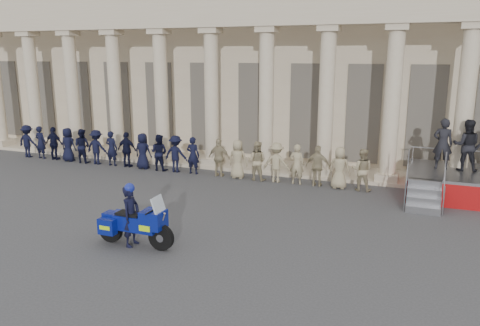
% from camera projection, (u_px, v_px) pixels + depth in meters
% --- Properties ---
extents(ground, '(90.00, 90.00, 0.00)m').
position_uv_depth(ground, '(142.00, 229.00, 14.15)').
color(ground, '#3B3B3D').
rests_on(ground, ground).
extents(building, '(40.00, 12.50, 9.00)m').
position_uv_depth(building, '(282.00, 66.00, 26.50)').
color(building, '#BEAC8E').
rests_on(building, ground).
extents(officer_rank, '(17.61, 0.63, 1.65)m').
position_uv_depth(officer_rank, '(170.00, 153.00, 20.95)').
color(officer_rank, black).
rests_on(officer_rank, ground).
extents(reviewing_stand, '(4.66, 4.37, 2.86)m').
position_uv_depth(reviewing_stand, '(478.00, 157.00, 16.94)').
color(reviewing_stand, gray).
rests_on(reviewing_stand, ground).
extents(motorcycle, '(2.35, 0.96, 1.51)m').
position_uv_depth(motorcycle, '(136.00, 223.00, 12.80)').
color(motorcycle, black).
rests_on(motorcycle, ground).
extents(rider, '(0.41, 0.62, 1.79)m').
position_uv_depth(rider, '(131.00, 215.00, 12.79)').
color(rider, black).
rests_on(rider, ground).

